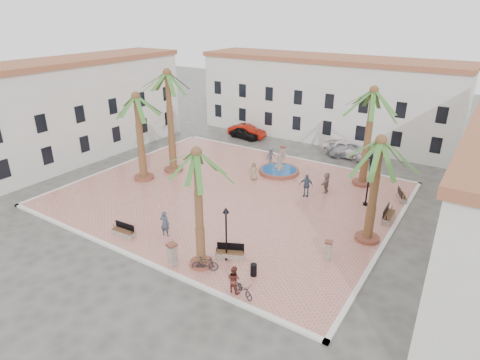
{
  "coord_description": "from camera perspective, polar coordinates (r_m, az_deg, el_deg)",
  "views": [
    {
      "loc": [
        17.41,
        -25.2,
        14.51
      ],
      "look_at": [
        1.0,
        0.0,
        1.6
      ],
      "focal_mm": 30.0,
      "sensor_mm": 36.0,
      "label": 1
    }
  ],
  "objects": [
    {
      "name": "cyclist_a",
      "position": [
        27.81,
        -10.65,
        -6.1
      ],
      "size": [
        0.75,
        0.58,
        1.85
      ],
      "primitive_type": "imported",
      "rotation": [
        0.0,
        0.0,
        3.36
      ],
      "color": "#353F52",
      "rests_on": "plaza"
    },
    {
      "name": "bollard_se",
      "position": [
        24.76,
        -9.6,
        -10.39
      ],
      "size": [
        0.66,
        0.66,
        1.51
      ],
      "rotation": [
        0.0,
        0.0,
        -0.25
      ],
      "color": "gray",
      "rests_on": "plaza"
    },
    {
      "name": "palm_s",
      "position": [
        21.99,
        -6.13,
        1.99
      ],
      "size": [
        4.67,
        4.67,
        7.56
      ],
      "color": "brown",
      "rests_on": "plaza"
    },
    {
      "name": "bicycle_a",
      "position": [
        22.42,
        0.4,
        -15.21
      ],
      "size": [
        1.69,
        1.06,
        0.84
      ],
      "primitive_type": "imported",
      "rotation": [
        0.0,
        0.0,
        1.23
      ],
      "color": "black",
      "rests_on": "plaza"
    },
    {
      "name": "lamppost_s",
      "position": [
        24.13,
        -1.99,
        -6.36
      ],
      "size": [
        0.39,
        0.39,
        3.61
      ],
      "color": "black",
      "rests_on": "plaza"
    },
    {
      "name": "pedestrian_fountain_a",
      "position": [
        36.2,
        1.99,
        1.34
      ],
      "size": [
        0.99,
        0.82,
        1.74
      ],
      "primitive_type": "imported",
      "rotation": [
        0.0,
        0.0,
        0.36
      ],
      "color": "#8E7C59",
      "rests_on": "plaza"
    },
    {
      "name": "car_silver",
      "position": [
        43.86,
        15.52,
        3.96
      ],
      "size": [
        4.91,
        3.4,
        1.32
      ],
      "primitive_type": "imported",
      "rotation": [
        0.0,
        0.0,
        1.95
      ],
      "color": "#B2B1BA",
      "rests_on": "ground"
    },
    {
      "name": "building_north",
      "position": [
        49.4,
        12.0,
        11.37
      ],
      "size": [
        30.4,
        7.4,
        9.5
      ],
      "color": "silver",
      "rests_on": "ground"
    },
    {
      "name": "litter_bin",
      "position": [
        23.86,
        1.95,
        -12.66
      ],
      "size": [
        0.39,
        0.39,
        0.76
      ],
      "primitive_type": "cylinder",
      "color": "black",
      "rests_on": "plaza"
    },
    {
      "name": "bollard_e",
      "position": [
        25.62,
        12.41,
        -9.69
      ],
      "size": [
        0.56,
        0.56,
        1.29
      ],
      "rotation": [
        0.0,
        0.0,
        0.23
      ],
      "color": "gray",
      "rests_on": "plaza"
    },
    {
      "name": "pedestrian_east",
      "position": [
        34.44,
        12.16,
        -0.35
      ],
      "size": [
        0.73,
        1.7,
        1.77
      ],
      "primitive_type": "imported",
      "rotation": [
        0.0,
        0.0,
        -1.44
      ],
      "color": "gray",
      "rests_on": "plaza"
    },
    {
      "name": "fountain",
      "position": [
        38.09,
        5.57,
        1.4
      ],
      "size": [
        3.76,
        3.76,
        1.95
      ],
      "color": "brown",
      "rests_on": "plaza"
    },
    {
      "name": "cyclist_b",
      "position": [
        22.44,
        -0.88,
        -13.92
      ],
      "size": [
        0.83,
        0.67,
        1.62
      ],
      "primitive_type": "imported",
      "rotation": [
        0.0,
        0.0,
        3.07
      ],
      "color": "maroon",
      "rests_on": "plaza"
    },
    {
      "name": "bicycle_b",
      "position": [
        24.25,
        -4.97,
        -11.79
      ],
      "size": [
        1.61,
        1.18,
        0.96
      ],
      "primitive_type": "imported",
      "rotation": [
        0.0,
        0.0,
        2.09
      ],
      "color": "black",
      "rests_on": "plaza"
    },
    {
      "name": "bench_s",
      "position": [
        28.74,
        -16.24,
        -7.18
      ],
      "size": [
        1.78,
        0.66,
        0.92
      ],
      "rotation": [
        0.0,
        0.0,
        0.07
      ],
      "color": "gray",
      "rests_on": "plaza"
    },
    {
      "name": "bench_e",
      "position": [
        31.46,
        20.34,
        -4.89
      ],
      "size": [
        0.69,
        2.03,
        1.06
      ],
      "rotation": [
        0.0,
        0.0,
        1.61
      ],
      "color": "gray",
      "rests_on": "plaza"
    },
    {
      "name": "kerb_e",
      "position": [
        29.37,
        20.22,
        -7.79
      ],
      "size": [
        0.3,
        22.3,
        0.16
      ],
      "primitive_type": "cube",
      "color": "silver",
      "rests_on": "ground"
    },
    {
      "name": "car_white",
      "position": [
        44.21,
        15.05,
        4.3
      ],
      "size": [
        5.87,
        3.61,
        1.52
      ],
      "primitive_type": "imported",
      "rotation": [
        0.0,
        0.0,
        1.36
      ],
      "color": "white",
      "rests_on": "ground"
    },
    {
      "name": "palm_ne",
      "position": [
        35.06,
        18.33,
        10.51
      ],
      "size": [
        5.64,
        5.64,
        8.66
      ],
      "color": "brown",
      "rests_on": "plaza"
    },
    {
      "name": "bench_ne",
      "position": [
        35.21,
        21.99,
        -2.2
      ],
      "size": [
        1.13,
        1.73,
        0.88
      ],
      "rotation": [
        0.0,
        0.0,
        1.98
      ],
      "color": "gray",
      "rests_on": "plaza"
    },
    {
      "name": "car_red",
      "position": [
        49.04,
        1.0,
        6.95
      ],
      "size": [
        4.75,
        1.95,
        1.53
      ],
      "primitive_type": "imported",
      "rotation": [
        0.0,
        0.0,
        1.64
      ],
      "color": "#941408",
      "rests_on": "ground"
    },
    {
      "name": "palm_nw",
      "position": [
        36.86,
        -10.24,
        13.27
      ],
      "size": [
        5.73,
        5.73,
        9.59
      ],
      "color": "brown",
      "rests_on": "plaza"
    },
    {
      "name": "ground",
      "position": [
        33.89,
        -1.42,
        -2.12
      ],
      "size": [
        120.0,
        120.0,
        0.0
      ],
      "primitive_type": "plane",
      "color": "#56544F",
      "rests_on": "ground"
    },
    {
      "name": "palm_e",
      "position": [
        26.13,
        19.21,
        3.59
      ],
      "size": [
        5.28,
        5.28,
        7.36
      ],
      "color": "brown",
      "rests_on": "plaza"
    },
    {
      "name": "building_west",
      "position": [
        45.28,
        -22.04,
        9.46
      ],
      "size": [
        6.4,
        24.4,
        10.0
      ],
      "rotation": [
        0.0,
        0.0,
        1.57
      ],
      "color": "silver",
      "rests_on": "ground"
    },
    {
      "name": "car_black",
      "position": [
        48.78,
        0.62,
        6.82
      ],
      "size": [
        4.46,
        2.3,
        1.45
      ],
      "primitive_type": "imported",
      "rotation": [
        0.0,
        0.0,
        1.43
      ],
      "color": "black",
      "rests_on": "ground"
    },
    {
      "name": "palm_sw",
      "position": [
        35.79,
        -14.45,
        10.0
      ],
      "size": [
        5.82,
        5.82,
        7.94
      ],
      "color": "brown",
      "rests_on": "plaza"
    },
    {
      "name": "lamppost_e",
      "position": [
        32.21,
        18.0,
        1.31
      ],
      "size": [
        0.47,
        0.47,
        4.36
      ],
      "color": "black",
      "rests_on": "plaza"
    },
    {
      "name": "pedestrian_north",
      "position": [
        39.89,
        4.42,
        3.49
      ],
      "size": [
        1.04,
        1.36,
        1.86
      ],
      "primitive_type": "imported",
      "rotation": [
        0.0,
        0.0,
        1.25
      ],
      "color": "#505156",
      "rests_on": "plaza"
    },
    {
      "name": "kerb_w",
      "position": [
        42.05,
        -16.22,
        2.2
      ],
      "size": [
        0.3,
        22.3,
        0.16
      ],
      "primitive_type": "cube",
      "color": "silver",
      "rests_on": "ground"
    },
    {
      "name": "kerb_s",
      "position": [
        26.7,
        -15.1,
        -10.4
      ],
      "size": [
        26.3,
        0.3,
        0.16
      ],
      "primitive_type": "cube",
      "color": "silver",
      "rests_on": "ground"
    },
    {
      "name": "kerb_n",
      "position": [
        42.68,
        6.96,
        3.3
      ],
      "size": [
        26.3,
        0.3,
        0.16
      ],
      "primitive_type": "cube",
      "color": "silver",
      "rests_on": "ground"
    },
    {
      "name": "bench_se",
      "position": [
        25.38,
        -1.4,
        -10.49
      ],
      "size": [
        1.87,
        1.29,
        0.96
      ],
      "rotation": [
        0.0,
        0.0,
        0.45
      ],
      "color": "gray",
      "rests_on": "plaza"
    },
    {
      "name": "plaza",
      "position": [
        33.86,
        -1.42,
        -2.01
      ],
      "size": [
        26.0,
        22.0,
        0.15
      ],
      "primitive_type": "cube",
      "color": "tan",
      "rests_on": "ground"
    },
    {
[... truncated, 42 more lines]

